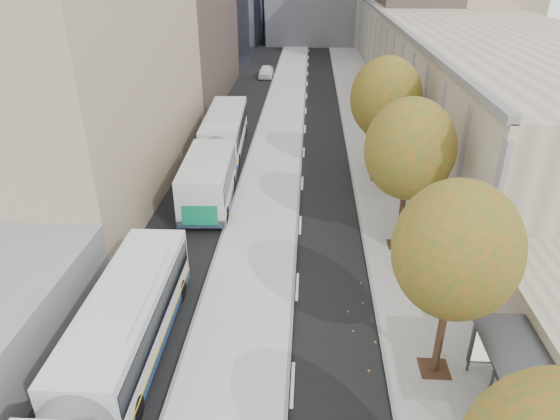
# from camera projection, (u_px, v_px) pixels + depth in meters

# --- Properties ---
(bus_platform) EXTENTS (4.25, 150.00, 0.15)m
(bus_platform) POSITION_uv_depth(u_px,v_px,m) (275.00, 155.00, 38.57)
(bus_platform) COLOR #B4B4B4
(bus_platform) RESTS_ON ground
(sidewalk) EXTENTS (4.75, 150.00, 0.08)m
(sidewalk) POSITION_uv_depth(u_px,v_px,m) (379.00, 158.00, 38.16)
(sidewalk) COLOR gray
(sidewalk) RESTS_ON ground
(building_tan) EXTENTS (18.00, 92.00, 8.00)m
(building_tan) POSITION_uv_depth(u_px,v_px,m) (447.00, 46.00, 61.56)
(building_tan) COLOR gray
(building_tan) RESTS_ON ground
(bus_shelter) EXTENTS (1.90, 4.40, 2.53)m
(bus_shelter) POSITION_uv_depth(u_px,v_px,m) (524.00, 369.00, 15.71)
(bus_shelter) COLOR #383A3F
(bus_shelter) RESTS_ON sidewalk
(tree_c) EXTENTS (4.20, 4.20, 7.28)m
(tree_c) POSITION_uv_depth(u_px,v_px,m) (456.00, 250.00, 16.25)
(tree_c) COLOR black
(tree_c) RESTS_ON sidewalk
(tree_d) EXTENTS (4.40, 4.40, 7.60)m
(tree_d) POSITION_uv_depth(u_px,v_px,m) (409.00, 149.00, 24.16)
(tree_d) COLOR black
(tree_d) RESTS_ON sidewalk
(tree_e) EXTENTS (4.60, 4.60, 7.92)m
(tree_e) POSITION_uv_depth(u_px,v_px,m) (386.00, 98.00, 32.07)
(tree_e) COLOR black
(tree_e) RESTS_ON sidewalk
(bus_near) EXTENTS (2.72, 17.01, 2.83)m
(bus_near) POSITION_uv_depth(u_px,v_px,m) (90.00, 398.00, 15.49)
(bus_near) COLOR silver
(bus_near) RESTS_ON ground
(bus_far) EXTENTS (3.68, 18.65, 3.09)m
(bus_far) POSITION_uv_depth(u_px,v_px,m) (219.00, 149.00, 35.27)
(bus_far) COLOR silver
(bus_far) RESTS_ON ground
(distant_car) EXTENTS (1.75, 4.31, 1.47)m
(distant_car) POSITION_uv_depth(u_px,v_px,m) (266.00, 72.00, 63.60)
(distant_car) COLOR white
(distant_car) RESTS_ON ground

